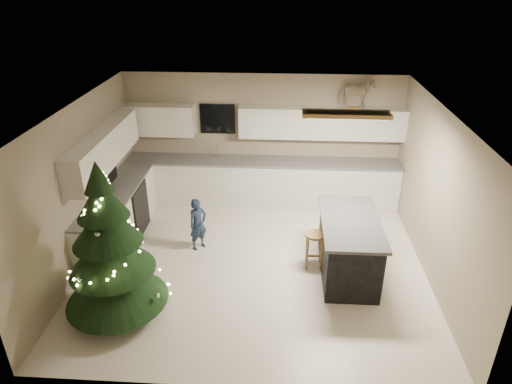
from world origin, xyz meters
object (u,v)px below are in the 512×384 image
(island, at_px, (348,247))
(toddler, at_px, (198,224))
(christmas_tree, at_px, (111,255))
(bar_stool, at_px, (315,242))
(rocking_horse, at_px, (356,93))

(island, distance_m, toddler, 2.55)
(island, xyz_separation_m, toddler, (-2.49, 0.56, -0.01))
(christmas_tree, bearing_deg, bar_stool, 24.45)
(bar_stool, distance_m, rocking_horse, 3.07)
(island, bearing_deg, toddler, 167.35)
(bar_stool, bearing_deg, christmas_tree, -155.55)
(toddler, xyz_separation_m, rocking_horse, (2.76, 1.91, 1.82))
(island, distance_m, christmas_tree, 3.56)
(island, relative_size, rocking_horse, 2.53)
(bar_stool, bearing_deg, toddler, 167.84)
(christmas_tree, bearing_deg, rocking_horse, 45.01)
(island, relative_size, christmas_tree, 0.73)
(island, bearing_deg, rocking_horse, 83.68)
(toddler, bearing_deg, rocking_horse, -10.44)
(toddler, relative_size, rocking_horse, 1.39)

